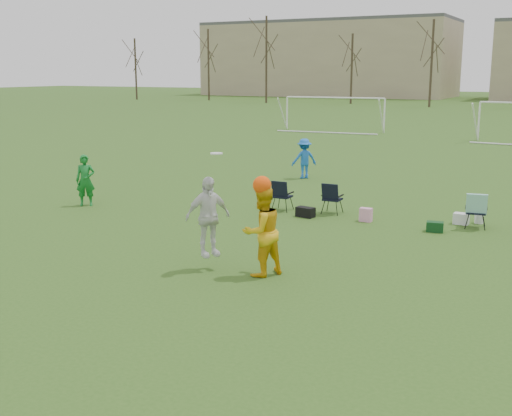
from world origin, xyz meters
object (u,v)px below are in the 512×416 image
Objects in this scene: fielder_green_near at (85,180)px; goal_left at (334,104)px; fielder_blue at (304,159)px; center_contest at (242,225)px.

goal_left reaches higher than fielder_green_near.
fielder_green_near is 1.03× the size of fielder_blue.
fielder_blue is at bearing 107.51° from center_contest.
fielder_green_near is 8.87m from center_contest.
fielder_blue is 12.77m from center_contest.
center_contest is 0.35× the size of goal_left.
fielder_green_near is at bearing -90.33° from goal_left.
fielder_blue is (4.13, 8.30, -0.03)m from fielder_green_near.
fielder_blue is 0.22× the size of goal_left.
center_contest is at bearing 62.60° from fielder_blue.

